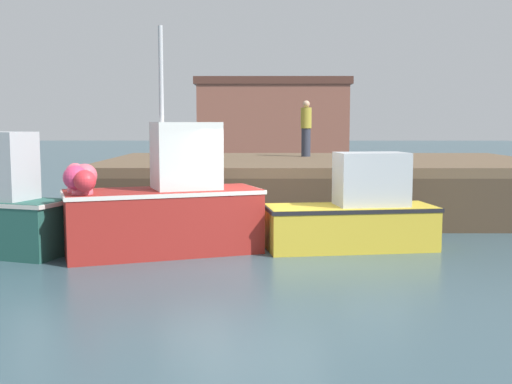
{
  "coord_description": "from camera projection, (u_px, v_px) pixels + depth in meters",
  "views": [
    {
      "loc": [
        -0.12,
        -12.71,
        2.63
      ],
      "look_at": [
        -0.21,
        2.96,
        0.93
      ],
      "focal_mm": 45.27,
      "sensor_mm": 36.0,
      "label": 1
    }
  ],
  "objects": [
    {
      "name": "dockworker",
      "position": [
        306.0,
        128.0,
        20.27
      ],
      "size": [
        0.34,
        0.34,
        1.75
      ],
      "color": "#2D3342",
      "rests_on": "pier"
    },
    {
      "name": "fishing_boat_mid",
      "position": [
        355.0,
        214.0,
        13.39
      ],
      "size": [
        3.67,
        1.8,
        2.01
      ],
      "color": "gold",
      "rests_on": "ground"
    },
    {
      "name": "fishing_boat_near_right",
      "position": [
        164.0,
        206.0,
        12.91
      ],
      "size": [
        4.17,
        2.72,
        4.51
      ],
      "color": "maroon",
      "rests_on": "ground"
    },
    {
      "name": "warehouse",
      "position": [
        272.0,
        119.0,
        44.6
      ],
      "size": [
        10.46,
        4.88,
        5.62
      ],
      "color": "brown",
      "rests_on": "ground"
    },
    {
      "name": "ground",
      "position": [
        266.0,
        257.0,
        12.92
      ],
      "size": [
        120.0,
        160.0,
        0.1
      ],
      "color": "#38515B"
    },
    {
      "name": "pier",
      "position": [
        321.0,
        169.0,
        18.41
      ],
      "size": [
        12.45,
        7.52,
        1.56
      ],
      "color": "brown",
      "rests_on": "ground"
    }
  ]
}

